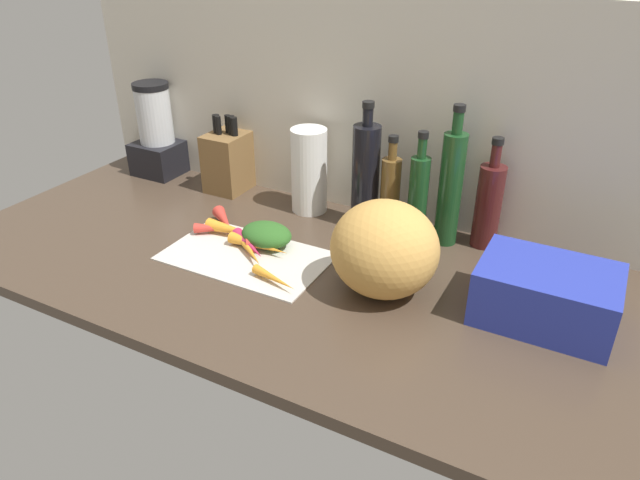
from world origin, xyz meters
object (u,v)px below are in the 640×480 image
object	(u,v)px
bottle_1	(390,193)
bottle_2	(418,197)
carrot_2	(248,248)
carrot_7	(234,230)
winter_squash	(385,249)
carrot_1	(259,245)
knife_block	(228,161)
carrot_3	(267,243)
bottle_0	(366,176)
blender_appliance	(157,135)
dish_rack	(546,294)
carrot_5	(225,221)
bottle_4	(488,204)
carrot_0	(248,245)
carrot_6	(217,228)
bottle_3	(450,187)
carrot_4	(274,279)
paper_towel_roll	(309,171)
cutting_board	(246,256)

from	to	relation	value
bottle_1	bottle_2	size ratio (longest dim) A/B	0.91
carrot_2	carrot_7	distance (cm)	9.94
carrot_2	winter_squash	world-z (taller)	winter_squash
carrot_1	knife_block	xyz separation A→B (cm)	(-30.25, 29.54, 7.11)
carrot_3	bottle_0	xyz separation A→B (cm)	(15.74, 24.74, 12.40)
blender_appliance	dish_rack	distance (cm)	129.42
carrot_2	carrot_5	size ratio (longest dim) A/B	1.42
winter_squash	knife_block	xyz separation A→B (cm)	(-64.55, 30.41, -1.55)
bottle_2	bottle_4	bearing A→B (deg)	18.83
carrot_0	winter_squash	size ratio (longest dim) A/B	0.58
bottle_2	dish_rack	size ratio (longest dim) A/B	1.07
carrot_0	knife_block	size ratio (longest dim) A/B	0.61
carrot_6	bottle_3	xyz separation A→B (cm)	(54.64, 25.39, 13.38)
carrot_4	paper_towel_roll	bearing A→B (deg)	107.71
bottle_2	bottle_3	size ratio (longest dim) A/B	0.81
knife_block	bottle_1	xyz separation A→B (cm)	(54.53, -2.78, 1.70)
carrot_3	paper_towel_roll	xyz separation A→B (cm)	(-2.34, 26.37, 9.79)
cutting_board	bottle_1	size ratio (longest dim) A/B	1.51
cutting_board	carrot_7	world-z (taller)	carrot_7
paper_towel_roll	carrot_1	bearing A→B (deg)	-87.96
carrot_2	carrot_5	bearing A→B (deg)	146.96
paper_towel_roll	bottle_4	distance (cm)	50.10
carrot_0	winter_squash	world-z (taller)	winter_squash
carrot_3	carrot_6	xyz separation A→B (cm)	(-16.29, 0.85, -0.19)
blender_appliance	bottle_0	bearing A→B (deg)	-2.56
blender_appliance	bottle_4	bearing A→B (deg)	0.66
carrot_1	carrot_0	bearing A→B (deg)	-149.44
carrot_5	carrot_3	bearing A→B (deg)	-15.72
knife_block	dish_rack	xyz separation A→B (cm)	(98.47, -24.71, -3.20)
carrot_1	winter_squash	bearing A→B (deg)	-1.44
blender_appliance	carrot_6	bearing A→B (deg)	-32.04
bottle_3	bottle_2	bearing A→B (deg)	-160.72
blender_appliance	bottle_0	size ratio (longest dim) A/B	0.86
carrot_4	bottle_3	xyz separation A→B (cm)	(28.13, 39.17, 13.60)
carrot_1	carrot_2	distance (cm)	2.82
carrot_7	bottle_2	xyz separation A→B (cm)	(42.15, 22.29, 9.81)
carrot_6	bottle_4	size ratio (longest dim) A/B	0.43
cutting_board	carrot_1	world-z (taller)	carrot_1
carrot_6	bottle_0	distance (cm)	41.90
carrot_7	knife_block	distance (cm)	33.92
knife_block	dish_rack	world-z (taller)	knife_block
blender_appliance	bottle_3	xyz separation A→B (cm)	(98.22, -1.88, 2.66)
knife_block	bottle_3	distance (cm)	70.21
bottle_2	cutting_board	bearing A→B (deg)	-139.67
carrot_4	bottle_1	bearing A→B (deg)	71.36
winter_squash	bottle_3	size ratio (longest dim) A/B	0.66
carrot_0	bottle_2	xyz separation A→B (cm)	(34.49, 26.91, 9.91)
carrot_4	bottle_4	distance (cm)	57.31
winter_squash	carrot_4	bearing A→B (deg)	-156.04
paper_towel_roll	winter_squash	bearing A→B (deg)	-39.59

